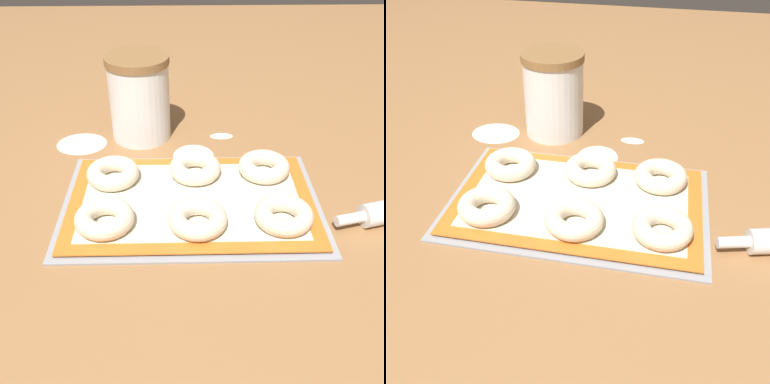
{
  "view_description": "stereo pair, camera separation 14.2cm",
  "coord_description": "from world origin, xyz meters",
  "views": [
    {
      "loc": [
        -0.0,
        -0.63,
        0.5
      ],
      "look_at": [
        0.01,
        0.01,
        0.03
      ],
      "focal_mm": 42.0,
      "sensor_mm": 36.0,
      "label": 1
    },
    {
      "loc": [
        0.14,
        -0.61,
        0.5
      ],
      "look_at": [
        0.01,
        0.01,
        0.03
      ],
      "focal_mm": 42.0,
      "sensor_mm": 36.0,
      "label": 2
    }
  ],
  "objects": [
    {
      "name": "ground_plane",
      "position": [
        0.0,
        0.0,
        0.0
      ],
      "size": [
        2.8,
        2.8,
        0.0
      ],
      "primitive_type": "plane",
      "color": "olive"
    },
    {
      "name": "baking_tray",
      "position": [
        0.01,
        0.01,
        0.0
      ],
      "size": [
        0.46,
        0.3,
        0.01
      ],
      "color": "#93969B",
      "rests_on": "ground_plane"
    },
    {
      "name": "baking_mat",
      "position": [
        0.01,
        0.01,
        0.01
      ],
      "size": [
        0.44,
        0.28,
        0.0
      ],
      "color": "orange",
      "rests_on": "baking_tray"
    },
    {
      "name": "bagel_front_left",
      "position": [
        -0.13,
        -0.06,
        0.03
      ],
      "size": [
        0.1,
        0.1,
        0.03
      ],
      "color": "beige",
      "rests_on": "baking_mat"
    },
    {
      "name": "bagel_front_center",
      "position": [
        0.02,
        -0.06,
        0.03
      ],
      "size": [
        0.1,
        0.1,
        0.03
      ],
      "color": "beige",
      "rests_on": "baking_mat"
    },
    {
      "name": "bagel_front_right",
      "position": [
        0.16,
        -0.06,
        0.03
      ],
      "size": [
        0.1,
        0.1,
        0.03
      ],
      "color": "beige",
      "rests_on": "baking_mat"
    },
    {
      "name": "bagel_back_left",
      "position": [
        -0.13,
        0.08,
        0.03
      ],
      "size": [
        0.1,
        0.1,
        0.03
      ],
      "color": "beige",
      "rests_on": "baking_mat"
    },
    {
      "name": "bagel_back_center",
      "position": [
        0.02,
        0.09,
        0.03
      ],
      "size": [
        0.1,
        0.1,
        0.03
      ],
      "color": "beige",
      "rests_on": "baking_mat"
    },
    {
      "name": "bagel_back_right",
      "position": [
        0.15,
        0.09,
        0.03
      ],
      "size": [
        0.1,
        0.1,
        0.03
      ],
      "color": "beige",
      "rests_on": "baking_mat"
    },
    {
      "name": "flour_canister",
      "position": [
        -0.09,
        0.27,
        0.09
      ],
      "size": [
        0.13,
        0.13,
        0.18
      ],
      "color": "white",
      "rests_on": "ground_plane"
    },
    {
      "name": "flour_patch_near",
      "position": [
        -0.22,
        0.23,
        0.0
      ],
      "size": [
        0.11,
        0.09,
        0.0
      ],
      "color": "white",
      "rests_on": "ground_plane"
    },
    {
      "name": "flour_patch_far",
      "position": [
        0.02,
        0.18,
        0.0
      ],
      "size": [
        0.08,
        0.09,
        0.0
      ],
      "color": "white",
      "rests_on": "ground_plane"
    },
    {
      "name": "flour_patch_side",
      "position": [
        0.09,
        0.26,
        0.0
      ],
      "size": [
        0.05,
        0.03,
        0.0
      ],
      "color": "white",
      "rests_on": "ground_plane"
    }
  ]
}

